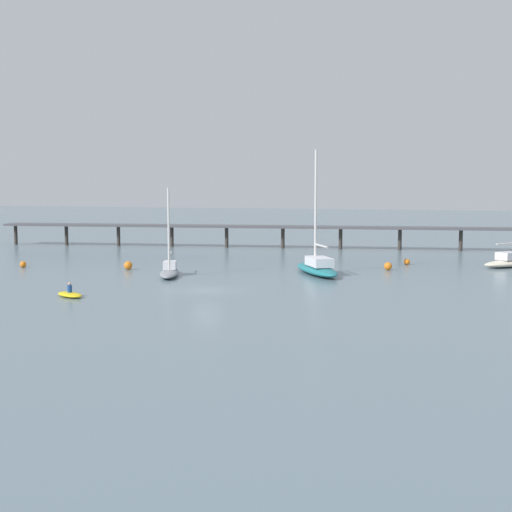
# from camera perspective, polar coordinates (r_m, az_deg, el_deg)

# --- Properties ---
(ground_plane) EXTENTS (400.00, 400.00, 0.00)m
(ground_plane) POSITION_cam_1_polar(r_m,az_deg,el_deg) (57.81, -4.06, -2.82)
(ground_plane) COLOR slate
(pier) EXTENTS (88.49, 15.04, 7.65)m
(pier) POSITION_cam_1_polar(r_m,az_deg,el_deg) (95.79, 14.29, 2.73)
(pier) COLOR #4C4C51
(pier) RESTS_ON ground_plane
(sailboat_cream) EXTENTS (7.31, 7.73, 10.30)m
(sailboat_cream) POSITION_cam_1_polar(r_m,az_deg,el_deg) (79.17, 20.10, -0.35)
(sailboat_cream) COLOR beige
(sailboat_cream) RESTS_ON ground_plane
(sailboat_gray) EXTENTS (3.94, 7.11, 8.38)m
(sailboat_gray) POSITION_cam_1_polar(r_m,az_deg,el_deg) (67.16, -7.05, -1.13)
(sailboat_gray) COLOR gray
(sailboat_gray) RESTS_ON ground_plane
(sailboat_teal) EXTENTS (7.20, 9.89, 12.04)m
(sailboat_teal) POSITION_cam_1_polar(r_m,az_deg,el_deg) (68.26, 5.00, -0.87)
(sailboat_teal) COLOR #1E727A
(sailboat_teal) RESTS_ON ground_plane
(dinghy_yellow) EXTENTS (3.21, 2.64, 1.14)m
(dinghy_yellow) POSITION_cam_1_polar(r_m,az_deg,el_deg) (56.28, -14.91, -3.02)
(dinghy_yellow) COLOR yellow
(dinghy_yellow) RESTS_ON ground_plane
(mooring_buoy_inner) EXTENTS (0.87, 0.87, 0.87)m
(mooring_buoy_inner) POSITION_cam_1_polar(r_m,az_deg,el_deg) (72.94, -10.36, -0.77)
(mooring_buoy_inner) COLOR orange
(mooring_buoy_inner) RESTS_ON ground_plane
(mooring_buoy_outer) EXTENTS (0.68, 0.68, 0.68)m
(mooring_buoy_outer) POSITION_cam_1_polar(r_m,az_deg,el_deg) (77.80, 12.18, -0.47)
(mooring_buoy_outer) COLOR orange
(mooring_buoy_outer) RESTS_ON ground_plane
(mooring_buoy_near) EXTENTS (0.67, 0.67, 0.67)m
(mooring_buoy_near) POSITION_cam_1_polar(r_m,az_deg,el_deg) (77.66, -18.43, -0.65)
(mooring_buoy_near) COLOR orange
(mooring_buoy_near) RESTS_ON ground_plane
(mooring_buoy_far) EXTENTS (0.82, 0.82, 0.82)m
(mooring_buoy_far) POSITION_cam_1_polar(r_m,az_deg,el_deg) (72.58, 10.70, -0.82)
(mooring_buoy_far) COLOR orange
(mooring_buoy_far) RESTS_ON ground_plane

